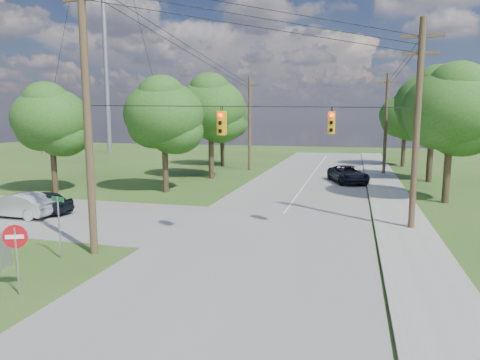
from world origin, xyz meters
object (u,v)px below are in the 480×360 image
(pole_ne, at_px, (417,123))
(pole_north_e, at_px, (386,123))
(pole_sw, at_px, (87,105))
(do_not_enter_sign, at_px, (16,244))
(pole_north_w, at_px, (250,123))
(car_main_north, at_px, (348,174))
(car_cross_silver, at_px, (18,205))
(car_cross_dark, at_px, (40,202))

(pole_ne, xyz_separation_m, pole_north_e, (-0.00, 22.00, -0.34))
(pole_sw, distance_m, pole_ne, 15.51)
(pole_sw, bearing_deg, do_not_enter_sign, -88.11)
(pole_north_w, relative_size, car_main_north, 1.88)
(pole_ne, xyz_separation_m, do_not_enter_sign, (-13.35, -12.00, -3.76))
(pole_north_w, relative_size, car_cross_silver, 2.32)
(pole_north_w, distance_m, do_not_enter_sign, 34.18)
(car_cross_dark, bearing_deg, pole_north_w, 168.13)
(pole_sw, height_order, car_main_north, pole_sw)
(pole_north_e, bearing_deg, car_cross_dark, -131.23)
(pole_north_e, xyz_separation_m, car_cross_silver, (-21.49, -25.01, -4.39))
(car_main_north, bearing_deg, do_not_enter_sign, -129.32)
(pole_sw, height_order, car_cross_dark, pole_sw)
(car_cross_silver, distance_m, do_not_enter_sign, 12.17)
(pole_ne, bearing_deg, do_not_enter_sign, -138.05)
(pole_north_e, bearing_deg, car_main_north, -117.23)
(car_cross_dark, xyz_separation_m, do_not_enter_sign, (7.59, -10.10, 0.99))
(pole_ne, xyz_separation_m, pole_north_w, (-13.90, 22.00, -0.34))
(pole_sw, height_order, do_not_enter_sign, pole_sw)
(pole_ne, bearing_deg, pole_north_w, 122.29)
(pole_sw, distance_m, car_cross_silver, 10.73)
(do_not_enter_sign, bearing_deg, pole_north_w, 68.81)
(car_main_north, bearing_deg, pole_north_e, 43.42)
(pole_north_w, bearing_deg, pole_north_e, 0.00)
(pole_ne, xyz_separation_m, car_cross_silver, (-21.49, -3.01, -4.72))
(car_main_north, bearing_deg, car_cross_silver, -153.86)
(pole_sw, relative_size, car_main_north, 2.25)
(car_cross_silver, distance_m, car_main_north, 25.81)
(pole_ne, relative_size, pole_north_e, 1.05)
(pole_north_e, xyz_separation_m, car_cross_dark, (-20.95, -23.90, -4.41))
(car_cross_silver, height_order, car_main_north, car_main_north)
(pole_ne, distance_m, car_cross_silver, 22.21)
(pole_north_w, xyz_separation_m, car_cross_silver, (-7.59, -25.01, -4.39))
(car_cross_dark, bearing_deg, pole_sw, 57.12)
(pole_sw, distance_m, do_not_enter_sign, 6.31)
(car_cross_dark, distance_m, do_not_enter_sign, 12.67)
(pole_north_w, height_order, car_main_north, pole_north_w)
(pole_ne, height_order, pole_north_w, pole_ne)
(pole_north_w, height_order, car_cross_dark, pole_north_w)
(pole_north_e, relative_size, pole_north_w, 1.00)
(pole_north_e, relative_size, car_cross_silver, 2.32)
(car_cross_dark, relative_size, car_main_north, 0.76)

